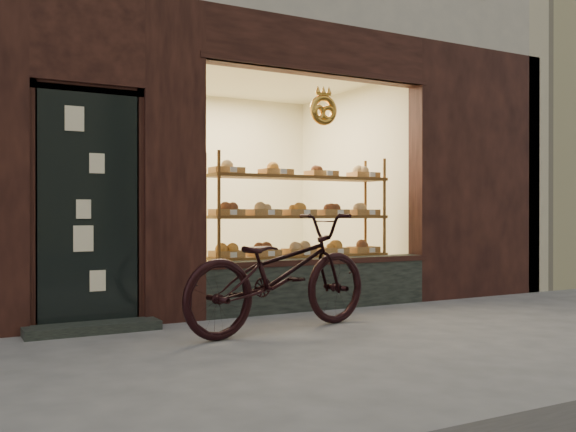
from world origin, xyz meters
TOP-DOWN VIEW (x-y plane):
  - ground at (0.00, 0.00)m, footprint 90.00×90.00m
  - display_shelf at (0.45, 2.55)m, footprint 2.20×0.45m
  - bicycle at (-0.53, 1.16)m, footprint 2.07×1.04m

SIDE VIEW (x-z plane):
  - ground at x=0.00m, z-range 0.00..0.00m
  - bicycle at x=-0.53m, z-range 0.00..1.04m
  - display_shelf at x=0.45m, z-range 0.01..1.71m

